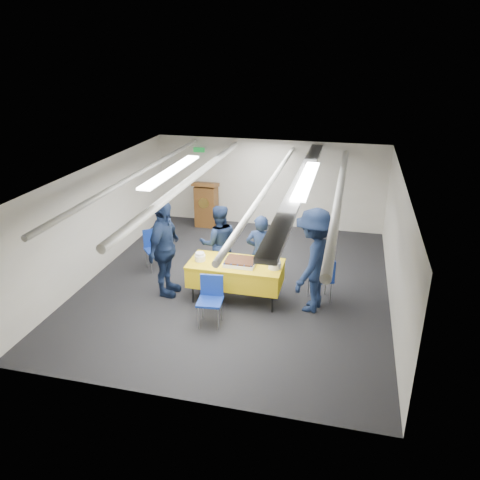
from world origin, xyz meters
name	(u,v)px	position (x,y,z in m)	size (l,w,h in m)	color
ground	(237,283)	(0.00, 0.00, 0.00)	(7.00, 7.00, 0.00)	black
room_shell	(246,193)	(0.09, 0.41, 1.81)	(6.00, 7.00, 2.30)	beige
serving_table	(236,273)	(0.14, -0.65, 0.56)	(1.76, 0.84, 0.77)	black
sheet_cake	(240,262)	(0.23, -0.68, 0.82)	(0.57, 0.45, 0.10)	white
plate_stack_left	(200,257)	(-0.54, -0.70, 0.84)	(0.20, 0.20, 0.16)	white
plate_stack_right	(275,264)	(0.88, -0.70, 0.85)	(0.23, 0.23, 0.18)	white
podium	(206,204)	(-1.60, 3.05, 0.61)	(0.62, 0.53, 1.25)	brown
chair_near	(211,295)	(-0.09, -1.51, 0.53)	(0.46, 0.46, 0.87)	gray
chair_right	(325,274)	(1.77, -0.24, 0.53)	(0.54, 0.54, 0.87)	gray
chair_left	(154,245)	(-1.92, 0.29, 0.53)	(0.59, 0.59, 0.87)	gray
sailor_a	(260,254)	(0.51, -0.16, 0.79)	(0.57, 0.38, 1.57)	black
sailor_b	(219,243)	(-0.41, 0.10, 0.80)	(0.78, 0.61, 1.61)	black
sailor_c	(165,249)	(-1.23, -0.73, 0.95)	(1.11, 0.46, 1.90)	black
sailor_d	(313,261)	(1.56, -0.63, 0.97)	(1.25, 0.72, 1.94)	black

